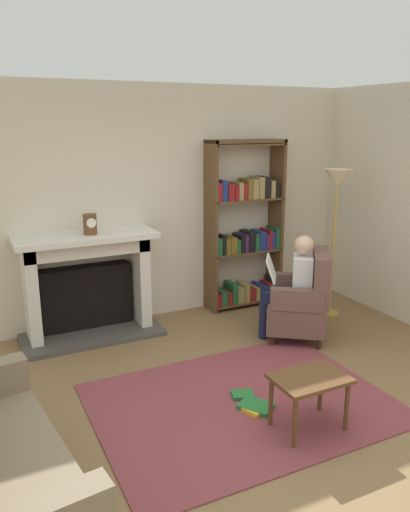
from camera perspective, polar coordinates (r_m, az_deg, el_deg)
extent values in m
plane|color=olive|center=(4.17, 6.30, -18.23)|extent=(14.00, 14.00, 0.00)
cube|color=beige|center=(5.87, -6.69, 5.79)|extent=(5.60, 0.10, 2.70)
cube|color=beige|center=(6.25, 21.40, 5.42)|extent=(0.10, 5.20, 2.70)
cube|color=brown|center=(4.38, 4.14, -16.28)|extent=(2.40, 1.80, 0.01)
cube|color=#4C4742|center=(5.69, -12.61, -8.71)|extent=(1.50, 0.64, 0.05)
cube|color=black|center=(5.76, -13.34, -4.47)|extent=(0.98, 0.20, 0.70)
cube|color=silver|center=(5.51, -19.13, -4.23)|extent=(0.12, 0.44, 1.08)
cube|color=silver|center=(5.75, -7.43, -2.73)|extent=(0.12, 0.44, 1.08)
cube|color=silver|center=(5.48, -13.44, 1.11)|extent=(1.30, 0.44, 0.16)
cube|color=silver|center=(5.39, -13.37, 2.10)|extent=(1.46, 0.56, 0.06)
cylinder|color=brown|center=(5.36, -12.92, 3.53)|extent=(0.14, 0.14, 0.21)
cylinder|color=white|center=(5.29, -12.77, 3.68)|extent=(0.10, 0.01, 0.10)
cube|color=brown|center=(6.02, 0.66, 3.10)|extent=(0.04, 0.32, 2.08)
cube|color=brown|center=(6.48, 8.04, 3.81)|extent=(0.04, 0.32, 2.08)
cube|color=brown|center=(6.12, 4.69, 12.86)|extent=(0.97, 0.32, 0.04)
cube|color=brown|center=(6.50, 4.31, -5.00)|extent=(0.93, 0.32, 0.02)
cube|color=maroon|center=(6.28, 1.17, -4.81)|extent=(0.06, 0.26, 0.16)
cube|color=#1E592D|center=(6.31, 1.77, -4.63)|extent=(0.08, 0.26, 0.18)
cube|color=maroon|center=(6.35, 2.39, -4.61)|extent=(0.05, 0.26, 0.16)
cube|color=#1E592D|center=(6.37, 2.96, -4.11)|extent=(0.07, 0.26, 0.25)
cube|color=#997F4C|center=(6.41, 3.62, -4.23)|extent=(0.09, 0.26, 0.20)
cube|color=#997F4C|center=(6.45, 4.31, -4.00)|extent=(0.07, 0.26, 0.22)
cube|color=maroon|center=(6.50, 4.93, -4.14)|extent=(0.08, 0.26, 0.16)
cube|color=#997F4C|center=(6.54, 5.50, -4.05)|extent=(0.06, 0.26, 0.16)
cube|color=navy|center=(6.57, 5.99, -3.88)|extent=(0.05, 0.26, 0.18)
cube|color=navy|center=(6.60, 6.49, -3.89)|extent=(0.07, 0.26, 0.16)
cube|color=maroon|center=(6.64, 7.05, -3.71)|extent=(0.06, 0.26, 0.18)
cube|color=black|center=(6.67, 7.62, -3.33)|extent=(0.08, 0.26, 0.25)
cube|color=brown|center=(6.31, 4.43, 0.58)|extent=(0.93, 0.32, 0.02)
cube|color=#1E592D|center=(6.09, 1.21, 1.22)|extent=(0.06, 0.26, 0.21)
cube|color=black|center=(6.11, 1.71, 1.41)|extent=(0.05, 0.26, 0.24)
cube|color=brown|center=(6.14, 2.19, 1.24)|extent=(0.06, 0.26, 0.19)
cube|color=brown|center=(6.17, 2.80, 1.35)|extent=(0.08, 0.26, 0.20)
cube|color=#1E592D|center=(6.21, 3.34, 1.27)|extent=(0.05, 0.26, 0.17)
cube|color=black|center=(6.23, 3.81, 1.52)|extent=(0.04, 0.26, 0.21)
cube|color=#4C1E59|center=(6.26, 4.23, 1.60)|extent=(0.04, 0.26, 0.22)
cube|color=black|center=(6.29, 4.81, 1.78)|extent=(0.09, 0.26, 0.25)
cube|color=#1E592D|center=(6.33, 5.41, 1.72)|extent=(0.05, 0.26, 0.22)
cube|color=navy|center=(6.37, 6.02, 1.86)|extent=(0.09, 0.26, 0.23)
cube|color=#4C1E59|center=(6.41, 6.58, 1.78)|extent=(0.05, 0.26, 0.20)
cube|color=maroon|center=(6.43, 6.94, 2.00)|extent=(0.04, 0.26, 0.24)
cube|color=navy|center=(6.46, 7.27, 1.95)|extent=(0.05, 0.26, 0.22)
cube|color=#1E592D|center=(6.49, 7.73, 2.17)|extent=(0.06, 0.26, 0.26)
cube|color=brown|center=(6.18, 4.55, 6.44)|extent=(0.93, 0.32, 0.02)
cube|color=maroon|center=(5.96, 1.21, 7.34)|extent=(0.05, 0.26, 0.22)
cube|color=navy|center=(5.99, 1.77, 7.48)|extent=(0.07, 0.26, 0.24)
cube|color=maroon|center=(6.03, 2.49, 7.31)|extent=(0.08, 0.26, 0.19)
cube|color=maroon|center=(6.07, 3.13, 7.22)|extent=(0.05, 0.26, 0.17)
cube|color=#997F4C|center=(6.10, 3.59, 7.42)|extent=(0.06, 0.26, 0.20)
cube|color=maroon|center=(6.13, 4.08, 7.36)|extent=(0.05, 0.26, 0.19)
cube|color=brown|center=(6.15, 4.59, 7.64)|extent=(0.06, 0.26, 0.24)
cube|color=#997F4C|center=(6.19, 5.21, 7.67)|extent=(0.08, 0.26, 0.24)
cube|color=#997F4C|center=(6.24, 5.89, 7.78)|extent=(0.07, 0.26, 0.26)
cube|color=black|center=(6.28, 6.53, 7.80)|extent=(0.08, 0.26, 0.25)
cube|color=#997F4C|center=(6.33, 7.16, 7.63)|extent=(0.06, 0.26, 0.21)
cube|color=black|center=(6.36, 7.64, 7.43)|extent=(0.04, 0.26, 0.16)
cube|color=brown|center=(6.12, 4.68, 12.49)|extent=(0.93, 0.32, 0.02)
cylinder|color=#331E14|center=(5.87, 7.78, -7.38)|extent=(0.05, 0.05, 0.12)
cylinder|color=#331E14|center=(5.39, 7.58, -9.44)|extent=(0.05, 0.05, 0.12)
cylinder|color=#331E14|center=(5.88, 12.50, -7.57)|extent=(0.05, 0.05, 0.12)
cylinder|color=#331E14|center=(5.41, 12.74, -9.64)|extent=(0.05, 0.05, 0.12)
cube|color=brown|center=(5.55, 10.25, -6.48)|extent=(0.86, 0.87, 0.30)
cube|color=brown|center=(5.42, 13.00, -2.39)|extent=(0.50, 0.61, 0.55)
cube|color=brown|center=(5.72, 10.36, -3.07)|extent=(0.51, 0.41, 0.22)
cube|color=brown|center=(5.21, 10.40, -4.90)|extent=(0.51, 0.41, 0.22)
cube|color=silver|center=(5.42, 10.98, -2.56)|extent=(0.35, 0.38, 0.50)
sphere|color=#D8AD8C|center=(5.32, 11.17, 1.24)|extent=(0.20, 0.20, 0.20)
cube|color=#191E3F|center=(5.55, 8.79, -4.20)|extent=(0.40, 0.33, 0.12)
cube|color=#191E3F|center=(5.40, 8.76, -4.75)|extent=(0.40, 0.33, 0.12)
cylinder|color=#191E3F|center=(5.65, 6.75, -6.60)|extent=(0.10, 0.10, 0.42)
cylinder|color=#191E3F|center=(5.50, 6.66, -7.21)|extent=(0.10, 0.10, 0.42)
cube|color=white|center=(5.39, 7.52, -1.40)|extent=(0.30, 0.36, 0.25)
cube|color=#806F56|center=(3.46, -21.75, -23.20)|extent=(0.92, 1.78, 0.40)
cube|color=brown|center=(3.94, 11.83, -13.44)|extent=(0.56, 0.39, 0.03)
cylinder|color=brown|center=(3.82, 10.14, -18.15)|extent=(0.04, 0.04, 0.41)
cylinder|color=brown|center=(4.09, 15.78, -16.15)|extent=(0.04, 0.04, 0.41)
cylinder|color=brown|center=(4.03, 7.48, -16.10)|extent=(0.04, 0.04, 0.41)
cylinder|color=brown|center=(4.28, 12.98, -14.39)|extent=(0.04, 0.04, 0.41)
cube|color=gold|center=(4.29, 5.91, -16.79)|extent=(0.25, 0.22, 0.03)
cube|color=#267233|center=(4.45, 4.30, -15.42)|extent=(0.22, 0.19, 0.03)
cube|color=#267233|center=(4.30, 5.80, -16.60)|extent=(0.31, 0.33, 0.04)
cylinder|color=#B7933F|center=(6.36, 13.86, -6.32)|extent=(0.24, 0.24, 0.03)
cylinder|color=#B7933F|center=(6.13, 14.31, 0.45)|extent=(0.03, 0.03, 1.52)
cone|color=beige|center=(5.98, 14.84, 8.45)|extent=(0.32, 0.32, 0.22)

